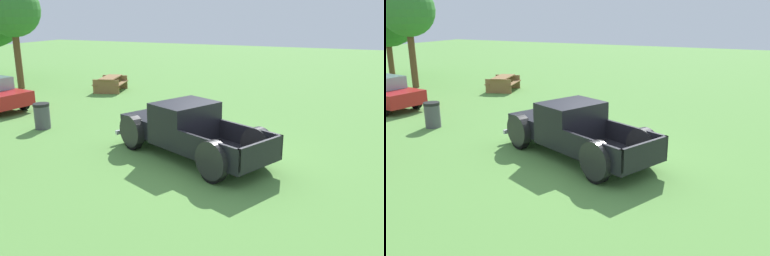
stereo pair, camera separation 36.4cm
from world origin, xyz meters
TOP-DOWN VIEW (x-y plane):
  - ground_plane at (0.00, 0.00)m, footprint 80.00×80.00m
  - pickup_truck_foreground at (0.04, 0.85)m, footprint 3.86×5.57m
  - picnic_table at (7.72, 8.67)m, footprint 2.14×1.93m
  - trash_can at (0.53, 6.81)m, footprint 0.59×0.59m
  - oak_tree_west at (6.35, 13.73)m, footprint 2.91×2.91m

SIDE VIEW (x-z plane):
  - ground_plane at x=0.00m, z-range 0.00..0.00m
  - trash_can at x=0.53m, z-range 0.00..0.95m
  - picnic_table at x=7.72m, z-range 0.10..0.88m
  - pickup_truck_foreground at x=0.04m, z-range -0.04..1.58m
  - oak_tree_west at x=6.35m, z-range 1.37..7.11m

